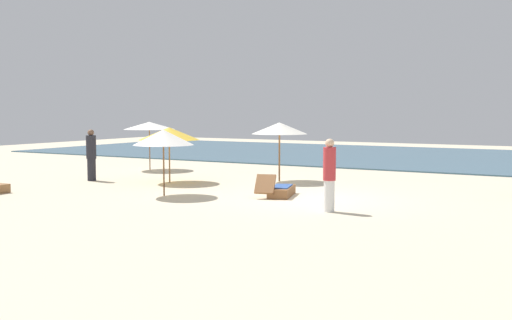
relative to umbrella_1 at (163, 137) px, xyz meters
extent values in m
plane|color=beige|center=(4.07, 1.47, -1.76)|extent=(60.00, 60.00, 0.00)
cube|color=#3D6075|center=(4.07, 18.47, -1.73)|extent=(48.00, 16.00, 0.06)
cylinder|color=brown|center=(0.00, 0.00, -0.79)|extent=(0.05, 0.05, 1.94)
cone|color=white|center=(0.00, 0.00, 0.00)|extent=(1.82, 1.82, 0.46)
cylinder|color=olive|center=(-1.90, 2.76, -0.80)|extent=(0.05, 0.05, 1.91)
cone|color=gold|center=(-1.90, 2.76, -0.02)|extent=(2.15, 2.15, 0.45)
cylinder|color=brown|center=(-5.42, 5.97, -0.75)|extent=(0.05, 0.05, 2.01)
cone|color=white|center=(-5.42, 5.97, 0.14)|extent=(2.19, 2.19, 0.32)
cylinder|color=brown|center=(1.35, 4.97, -0.72)|extent=(0.06, 0.06, 2.08)
cone|color=silver|center=(1.35, 4.97, 0.16)|extent=(2.01, 2.01, 0.41)
cube|color=brown|center=(3.13, 1.67, -1.62)|extent=(1.00, 1.61, 0.28)
cube|color=brown|center=(2.93, 1.00, -1.34)|extent=(0.68, 0.61, 0.54)
cube|color=#2D4C8C|center=(3.13, 1.67, -1.47)|extent=(0.78, 1.15, 0.03)
cylinder|color=white|center=(5.45, -0.23, -1.36)|extent=(0.38, 0.38, 0.81)
cylinder|color=#BF3338|center=(5.45, -0.23, -0.53)|extent=(0.45, 0.45, 0.84)
sphere|color=beige|center=(5.45, -0.23, -0.01)|extent=(0.23, 0.23, 0.23)
cylinder|color=#26262D|center=(-4.69, 1.77, -1.35)|extent=(0.31, 0.31, 0.81)
cylinder|color=#26262D|center=(-4.69, 1.77, -0.53)|extent=(0.36, 0.36, 0.85)
sphere|color=brown|center=(-4.69, 1.77, 0.00)|extent=(0.23, 0.23, 0.23)
camera|label=1|loc=(11.33, -14.46, 0.84)|focal=42.64mm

